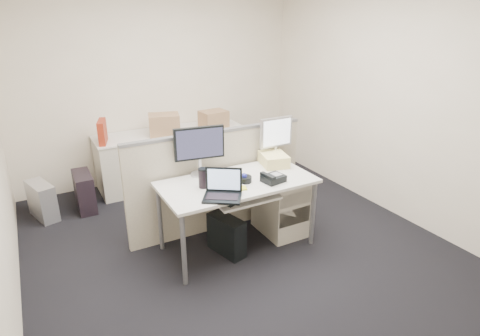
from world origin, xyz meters
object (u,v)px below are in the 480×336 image
laptop (222,186)px  desk_phone (273,178)px  monitor_main (199,151)px  desk (237,187)px

laptop → desk_phone: (0.60, 0.10, -0.09)m
monitor_main → desk_phone: bearing=-33.2°
laptop → desk: bearing=76.8°
desk → desk_phone: 0.36m
laptop → desk_phone: size_ratio=1.61×
laptop → desk_phone: 0.62m
desk → desk_phone: size_ratio=7.34×
monitor_main → desk_phone: (0.55, -0.50, -0.22)m
desk → monitor_main: monitor_main is taller
desk → monitor_main: (-0.25, 0.32, 0.32)m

